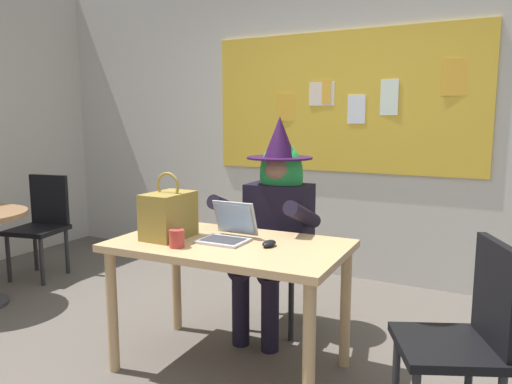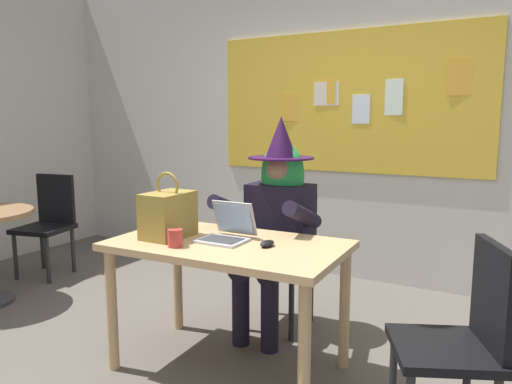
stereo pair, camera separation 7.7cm
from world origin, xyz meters
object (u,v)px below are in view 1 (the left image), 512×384
(person_costumed, at_px, (276,213))
(chair_extra_corner, at_px, (467,331))
(desk_main, at_px, (230,259))
(chair_at_desk, at_px, (282,250))
(laptop, at_px, (228,232))
(chair_spare_by_window, at_px, (42,220))
(computer_mouse, at_px, (269,243))
(handbag, at_px, (169,215))
(coffee_mug, at_px, (177,239))

(person_costumed, relative_size, chair_extra_corner, 1.58)
(desk_main, bearing_deg, chair_extra_corner, -2.43)
(chair_at_desk, height_order, chair_extra_corner, chair_at_desk)
(laptop, relative_size, chair_spare_by_window, 0.31)
(computer_mouse, bearing_deg, handbag, -167.65)
(handbag, relative_size, chair_spare_by_window, 0.42)
(person_costumed, relative_size, chair_spare_by_window, 1.58)
(chair_at_desk, relative_size, chair_spare_by_window, 1.01)
(person_costumed, distance_m, computer_mouse, 0.64)
(coffee_mug, bearing_deg, chair_at_desk, 79.63)
(desk_main, xyz_separation_m, handbag, (-0.36, -0.07, 0.23))
(chair_at_desk, height_order, laptop, laptop)
(chair_at_desk, xyz_separation_m, computer_mouse, (0.25, -0.71, 0.24))
(desk_main, distance_m, chair_at_desk, 0.74)
(desk_main, bearing_deg, chair_spare_by_window, 164.53)
(computer_mouse, bearing_deg, chair_at_desk, 112.76)
(desk_main, relative_size, chair_extra_corner, 1.45)
(laptop, bearing_deg, handbag, -161.73)
(laptop, distance_m, chair_extra_corner, 1.29)
(coffee_mug, xyz_separation_m, chair_spare_by_window, (-2.17, 0.87, -0.28))
(person_costumed, bearing_deg, coffee_mug, -15.08)
(handbag, xyz_separation_m, chair_extra_corner, (1.58, 0.02, -0.37))
(laptop, xyz_separation_m, chair_spare_by_window, (-2.32, 0.61, -0.28))
(desk_main, distance_m, chair_extra_corner, 1.23)
(coffee_mug, bearing_deg, desk_main, 49.26)
(coffee_mug, bearing_deg, chair_spare_by_window, 158.03)
(desk_main, xyz_separation_m, chair_extra_corner, (1.23, -0.05, -0.14))
(computer_mouse, height_order, coffee_mug, coffee_mug)
(laptop, xyz_separation_m, computer_mouse, (0.27, -0.02, -0.03))
(computer_mouse, relative_size, chair_extra_corner, 0.12)
(laptop, bearing_deg, chair_spare_by_window, 164.26)
(handbag, distance_m, coffee_mug, 0.24)
(chair_at_desk, bearing_deg, person_costumed, 0.82)
(chair_at_desk, bearing_deg, computer_mouse, 17.64)
(handbag, height_order, chair_spare_by_window, handbag)
(desk_main, height_order, coffee_mug, coffee_mug)
(chair_at_desk, relative_size, handbag, 2.41)
(coffee_mug, relative_size, chair_extra_corner, 0.11)
(desk_main, xyz_separation_m, person_costumed, (-0.01, 0.61, 0.16))
(chair_at_desk, xyz_separation_m, handbag, (-0.34, -0.80, 0.36))
(chair_extra_corner, bearing_deg, person_costumed, -52.76)
(desk_main, height_order, chair_at_desk, chair_at_desk)
(person_costumed, distance_m, chair_extra_corner, 1.43)
(laptop, bearing_deg, computer_mouse, -4.93)
(person_costumed, relative_size, coffee_mug, 15.03)
(chair_spare_by_window, distance_m, chair_extra_corner, 3.65)
(person_costumed, bearing_deg, chair_at_desk, 179.79)
(person_costumed, bearing_deg, chair_spare_by_window, -93.94)
(coffee_mug, bearing_deg, person_costumed, 77.76)
(chair_at_desk, xyz_separation_m, coffee_mug, (-0.17, -0.95, 0.27))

